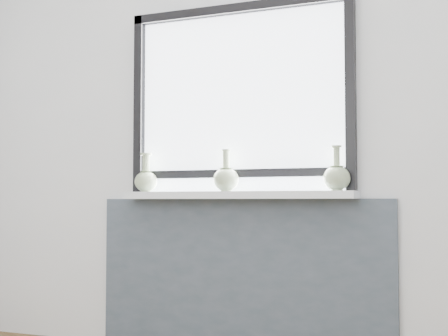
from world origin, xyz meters
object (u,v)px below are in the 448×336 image
at_px(vase_a, 146,179).
at_px(vase_c, 337,177).
at_px(windowsill, 235,195).
at_px(vase_b, 226,178).

bearing_deg(vase_a, vase_c, -0.07).
xyz_separation_m(windowsill, vase_c, (0.56, -0.01, 0.09)).
xyz_separation_m(windowsill, vase_a, (-0.55, -0.01, 0.09)).
bearing_deg(vase_a, windowsill, 0.73).
height_order(windowsill, vase_a, vase_a).
bearing_deg(vase_a, vase_b, 0.20).
bearing_deg(windowsill, vase_b, -174.16).
height_order(windowsill, vase_b, vase_b).
height_order(windowsill, vase_c, vase_c).
xyz_separation_m(vase_b, vase_c, (0.61, -0.00, -0.00)).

